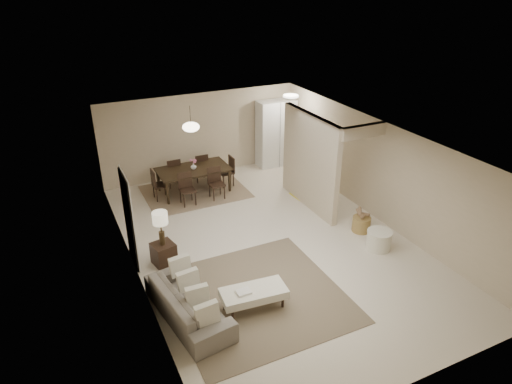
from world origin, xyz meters
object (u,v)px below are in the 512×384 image
pantry_cabinet (276,133)px  wicker_basket (361,224)px  dining_table (194,181)px  sofa (188,303)px  round_pouf (379,240)px  side_table (164,254)px  ottoman_bench (254,294)px

pantry_cabinet → wicker_basket: 4.71m
pantry_cabinet → dining_table: 3.21m
sofa → round_pouf: bearing=-94.2°
side_table → dining_table: size_ratio=0.24×
ottoman_bench → round_pouf: round_pouf is taller
round_pouf → dining_table: dining_table is taller
pantry_cabinet → round_pouf: pantry_cabinet is taller
pantry_cabinet → sofa: bearing=-129.8°
sofa → ottoman_bench: sofa is taller
pantry_cabinet → dining_table: (-3.02, -0.84, -0.70)m
sofa → side_table: sofa is taller
ottoman_bench → side_table: bearing=122.7°
sofa → side_table: size_ratio=4.38×
ottoman_bench → side_table: 2.42m
round_pouf → pantry_cabinet: bearing=87.6°
ottoman_bench → wicker_basket: ottoman_bench is taller
sofa → dining_table: (1.78, 4.92, 0.04)m
side_table → sofa: bearing=-91.5°
pantry_cabinet → round_pouf: 5.49m
pantry_cabinet → round_pouf: size_ratio=3.72×
sofa → wicker_basket: bearing=-84.8°
side_table → wicker_basket: (4.64, -0.72, -0.06)m
ottoman_bench → round_pouf: 3.48m
pantry_cabinet → dining_table: size_ratio=1.05×
ottoman_bench → wicker_basket: (3.54, 1.43, -0.16)m
wicker_basket → dining_table: bearing=127.6°
pantry_cabinet → side_table: size_ratio=4.33×
side_table → dining_table: 3.53m
sofa → round_pouf: 4.59m
wicker_basket → side_table: bearing=171.2°
sofa → wicker_basket: sofa is taller
ottoman_bench → wicker_basket: 3.82m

